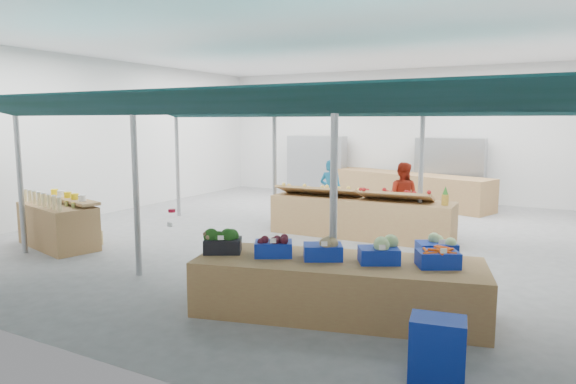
% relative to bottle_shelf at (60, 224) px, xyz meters
% --- Properties ---
extents(floor, '(13.00, 13.00, 0.00)m').
position_rel_bottle_shelf_xyz_m(floor, '(3.82, 3.33, -0.47)').
color(floor, slate).
rests_on(floor, ground).
extents(hall, '(13.00, 13.00, 13.00)m').
position_rel_bottle_shelf_xyz_m(hall, '(3.82, 4.77, 2.18)').
color(hall, silver).
rests_on(hall, ground).
extents(pole_grid, '(10.00, 4.60, 3.00)m').
position_rel_bottle_shelf_xyz_m(pole_grid, '(4.57, 1.58, 1.34)').
color(pole_grid, gray).
rests_on(pole_grid, floor).
extents(awnings, '(9.50, 7.08, 0.30)m').
position_rel_bottle_shelf_xyz_m(awnings, '(4.57, 1.58, 2.31)').
color(awnings, '#092A27').
rests_on(awnings, pole_grid).
extents(back_shelving_left, '(2.00, 0.50, 2.00)m').
position_rel_bottle_shelf_xyz_m(back_shelving_left, '(1.32, 9.33, 0.53)').
color(back_shelving_left, '#B23F33').
rests_on(back_shelving_left, floor).
extents(back_shelving_right, '(2.00, 0.50, 2.00)m').
position_rel_bottle_shelf_xyz_m(back_shelving_right, '(5.82, 9.33, 0.53)').
color(back_shelving_right, '#B23F33').
rests_on(back_shelving_right, floor).
extents(bottle_shelf, '(2.11, 1.57, 1.15)m').
position_rel_bottle_shelf_xyz_m(bottle_shelf, '(0.00, 0.00, 0.00)').
color(bottle_shelf, brown).
rests_on(bottle_shelf, floor).
extents(veg_counter, '(3.94, 2.15, 0.73)m').
position_rel_bottle_shelf_xyz_m(veg_counter, '(6.41, -0.69, -0.10)').
color(veg_counter, brown).
rests_on(veg_counter, floor).
extents(fruit_counter, '(4.02, 1.08, 0.86)m').
position_rel_bottle_shelf_xyz_m(fruit_counter, '(5.05, 3.75, -0.04)').
color(fruit_counter, brown).
rests_on(fruit_counter, floor).
extents(far_counter, '(5.37, 2.71, 0.95)m').
position_rel_bottle_shelf_xyz_m(far_counter, '(4.69, 8.68, 0.01)').
color(far_counter, brown).
rests_on(far_counter, floor).
extents(crate_stack, '(0.59, 0.46, 0.64)m').
position_rel_bottle_shelf_xyz_m(crate_stack, '(7.96, -1.85, -0.15)').
color(crate_stack, navy).
rests_on(crate_stack, floor).
extents(vendor_left, '(0.59, 0.40, 1.60)m').
position_rel_bottle_shelf_xyz_m(vendor_left, '(3.85, 4.85, 0.33)').
color(vendor_left, '#186CA0').
rests_on(vendor_left, floor).
extents(vendor_right, '(0.79, 0.63, 1.60)m').
position_rel_bottle_shelf_xyz_m(vendor_right, '(5.65, 4.85, 0.33)').
color(vendor_right, maroon).
rests_on(vendor_right, floor).
extents(crate_broccoli, '(0.61, 0.55, 0.35)m').
position_rel_bottle_shelf_xyz_m(crate_broccoli, '(4.85, -1.09, 0.42)').
color(crate_broccoli, black).
rests_on(crate_broccoli, veg_counter).
extents(crate_beets, '(0.61, 0.55, 0.29)m').
position_rel_bottle_shelf_xyz_m(crate_beets, '(5.55, -0.91, 0.39)').
color(crate_beets, navy).
rests_on(crate_beets, veg_counter).
extents(crate_celeriac, '(0.61, 0.55, 0.31)m').
position_rel_bottle_shelf_xyz_m(crate_celeriac, '(6.21, -0.74, 0.41)').
color(crate_celeriac, navy).
rests_on(crate_celeriac, veg_counter).
extents(crate_cabbage, '(0.61, 0.55, 0.35)m').
position_rel_bottle_shelf_xyz_m(crate_cabbage, '(6.91, -0.56, 0.42)').
color(crate_cabbage, navy).
rests_on(crate_cabbage, veg_counter).
extents(crate_carrots, '(0.61, 0.55, 0.29)m').
position_rel_bottle_shelf_xyz_m(crate_carrots, '(7.62, -0.37, 0.37)').
color(crate_carrots, navy).
rests_on(crate_carrots, veg_counter).
extents(sparrow, '(0.12, 0.09, 0.11)m').
position_rel_bottle_shelf_xyz_m(sparrow, '(4.72, -1.26, 0.51)').
color(sparrow, brown).
rests_on(sparrow, crate_broccoli).
extents(pole_ribbon, '(0.12, 0.12, 0.28)m').
position_rel_bottle_shelf_xyz_m(pole_ribbon, '(3.40, -0.48, 0.61)').
color(pole_ribbon, '#AA0B24').
rests_on(pole_ribbon, pole_grid).
extents(apple_heap_yellow, '(1.94, 0.82, 0.27)m').
position_rel_bottle_shelf_xyz_m(apple_heap_yellow, '(4.10, 3.63, 0.55)').
color(apple_heap_yellow, '#997247').
rests_on(apple_heap_yellow, fruit_counter).
extents(apple_heap_red, '(1.54, 0.79, 0.27)m').
position_rel_bottle_shelf_xyz_m(apple_heap_red, '(5.86, 3.69, 0.55)').
color(apple_heap_red, '#997247').
rests_on(apple_heap_red, fruit_counter).
extents(pineapple, '(0.14, 0.14, 0.39)m').
position_rel_bottle_shelf_xyz_m(pineapple, '(6.86, 3.72, 0.57)').
color(pineapple, '#8C6019').
rests_on(pineapple, fruit_counter).
extents(crate_extra, '(0.61, 0.55, 0.32)m').
position_rel_bottle_shelf_xyz_m(crate_extra, '(7.50, 0.08, 0.41)').
color(crate_extra, navy).
rests_on(crate_extra, veg_counter).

